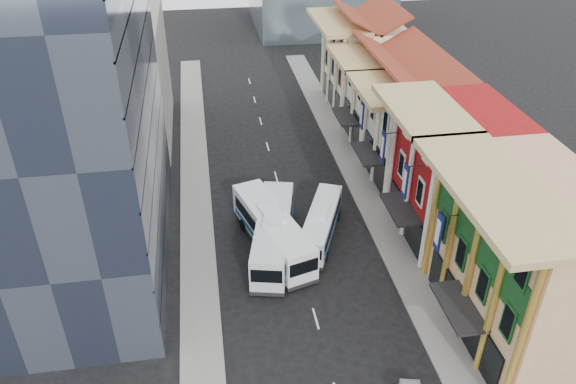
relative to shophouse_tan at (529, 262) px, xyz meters
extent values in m
cube|color=slate|center=(-5.50, 17.00, -5.92)|extent=(3.00, 90.00, 0.15)
cube|color=slate|center=(-22.50, 17.00, -5.92)|extent=(3.00, 90.00, 0.15)
cube|color=tan|center=(0.00, 0.00, 0.00)|extent=(8.00, 14.00, 12.00)
cube|color=maroon|center=(0.00, 12.00, 0.00)|extent=(8.00, 10.00, 12.00)
cube|color=white|center=(0.00, 21.50, -1.00)|extent=(8.00, 9.00, 10.00)
cube|color=white|center=(0.00, 30.50, -1.00)|extent=(8.00, 9.00, 10.00)
cube|color=white|center=(0.00, 41.00, -0.50)|extent=(8.00, 12.00, 11.00)
cube|color=#3E4862|center=(-31.00, 14.00, 9.00)|extent=(12.00, 26.00, 30.00)
cube|color=gray|center=(-30.00, 37.00, 1.00)|extent=(10.00, 18.00, 14.00)
camera|label=1|loc=(-20.86, -26.62, 24.33)|focal=35.00mm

